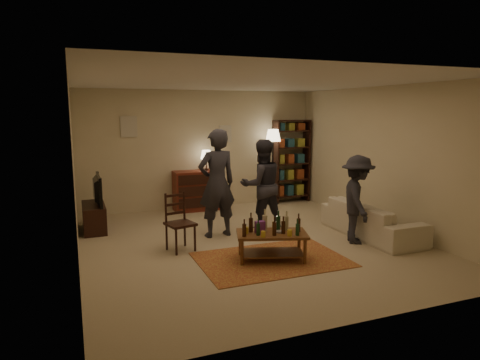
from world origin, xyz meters
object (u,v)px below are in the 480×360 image
dining_chair (179,220)px  tv_stand (94,210)px  person_left (217,183)px  person_by_sofa (357,199)px  person_right (262,185)px  coffee_table (271,235)px  dresser (196,189)px  bookshelf (291,160)px  sofa (372,219)px  floor_lamp (273,141)px

dining_chair → tv_stand: 2.10m
person_left → person_by_sofa: bearing=143.2°
person_left → person_right: bearing=-179.4°
coffee_table → dresser: bearing=92.5°
tv_stand → bookshelf: (4.69, 0.98, 0.65)m
person_left → person_by_sofa: person_left is taller
sofa → person_left: bearing=68.9°
person_left → bookshelf: bearing=-147.0°
dining_chair → coffee_table: bearing=-54.6°
coffee_table → tv_stand: bearing=131.8°
person_left → person_right: 0.94m
person_by_sofa → dining_chair: bearing=100.0°
dresser → person_right: (0.72, -2.00, 0.38)m
person_left → person_right: (0.92, 0.12, -0.11)m
bookshelf → floor_lamp: bearing=-167.0°
person_left → dresser: bearing=-102.1°
dresser → person_by_sofa: 3.85m
coffee_table → sofa: bearing=12.5°
dresser → bookshelf: (2.44, 0.07, 0.56)m
person_left → sofa: bearing=152.4°
person_by_sofa → floor_lamp: bearing=24.2°
dining_chair → person_right: size_ratio=0.56×
floor_lamp → person_left: (-2.08, -2.05, -0.57)m
bookshelf → tv_stand: bearing=-168.2°
floor_lamp → person_right: 2.35m
tv_stand → dining_chair: bearing=-54.3°
coffee_table → person_by_sofa: (1.74, 0.27, 0.37)m
dining_chair → person_left: 1.07m
dining_chair → person_by_sofa: size_ratio=0.63×
sofa → person_by_sofa: size_ratio=1.38×
tv_stand → floor_lamp: 4.37m
tv_stand → person_left: bearing=-30.3°
coffee_table → dresser: dresser is taller
dresser → person_left: person_left is taller
floor_lamp → person_by_sofa: (0.02, -3.27, -0.78)m
person_right → floor_lamp: bearing=-120.9°
tv_stand → sofa: bearing=-25.3°
dining_chair → person_by_sofa: (2.92, -0.72, 0.25)m
bookshelf → person_right: bookshelf is taller
person_right → person_by_sofa: 1.79m
coffee_table → person_right: bearing=70.9°
person_right → coffee_table: bearing=71.0°
dining_chair → floor_lamp: bearing=26.7°
dining_chair → bookshelf: bookshelf is taller
tv_stand → floor_lamp: floor_lamp is taller
sofa → person_left: person_left is taller
dresser → person_left: 2.18m
dining_chair → tv_stand: tv_stand is taller
dresser → floor_lamp: size_ratio=0.75×
tv_stand → person_right: size_ratio=0.62×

